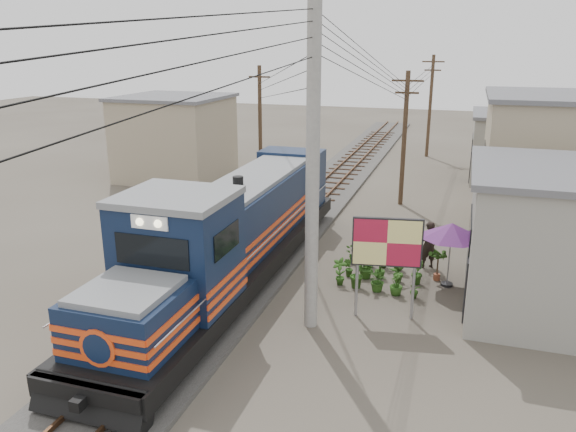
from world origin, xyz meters
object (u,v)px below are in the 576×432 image
(billboard, at_px, (387,245))
(market_umbrella, at_px, (452,231))
(locomotive, at_px, (233,236))
(vendor, at_px, (428,245))

(billboard, distance_m, market_umbrella, 3.62)
(billboard, height_order, market_umbrella, billboard)
(locomotive, bearing_deg, billboard, -10.32)
(locomotive, distance_m, market_umbrella, 7.68)
(vendor, bearing_deg, locomotive, -1.38)
(billboard, relative_size, vendor, 1.77)
(locomotive, height_order, billboard, locomotive)
(locomotive, relative_size, market_umbrella, 6.13)
(market_umbrella, xyz_separation_m, vendor, (-0.83, 1.53, -1.14))
(billboard, xyz_separation_m, vendor, (0.99, 4.64, -1.50))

